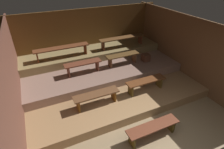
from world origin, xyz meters
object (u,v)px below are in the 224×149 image
bench_middle_right (123,57)px  bench_lower_right (146,82)px  bench_floor_center (153,128)px  bench_upper_left (62,49)px  bench_lower_left (96,96)px  bench_upper_right (122,39)px  wooden_crate_middle (146,57)px  bench_middle_left (83,65)px

bench_middle_right → bench_lower_right: bearing=-87.0°
bench_floor_center → bench_lower_right: bearing=63.0°
bench_middle_right → bench_floor_center: bearing=-102.9°
bench_lower_right → bench_upper_left: bearing=130.9°
bench_floor_center → bench_lower_left: size_ratio=1.06×
bench_lower_left → bench_middle_right: 2.24m
bench_lower_right → bench_upper_right: bench_upper_right is taller
bench_floor_center → wooden_crate_middle: size_ratio=5.13×
bench_upper_right → bench_floor_center: bearing=-106.5°
bench_floor_center → bench_upper_right: size_ratio=0.71×
bench_middle_right → wooden_crate_middle: size_ratio=4.60×
bench_floor_center → bench_lower_right: (0.76, 1.49, 0.29)m
bench_lower_right → wooden_crate_middle: (0.90, 1.36, 0.11)m
bench_middle_right → bench_upper_right: 1.12m
bench_lower_right → bench_upper_left: bench_upper_left is taller
bench_upper_right → bench_lower_right: bearing=-99.5°
wooden_crate_middle → bench_floor_center: bearing=-120.2°
bench_lower_left → bench_middle_left: bench_middle_left is taller
bench_middle_right → bench_upper_left: bearing=154.9°
bench_middle_right → wooden_crate_middle: bearing=-7.4°
bench_middle_right → bench_upper_left: (-2.05, 0.96, 0.31)m
bench_lower_right → bench_upper_left: 3.30m
bench_middle_right → bench_upper_right: bearing=63.1°
bench_floor_center → bench_middle_left: bench_middle_left is taller
bench_middle_left → wooden_crate_middle: (2.54, -0.13, -0.18)m
bench_floor_center → bench_middle_right: bench_middle_right is taller
bench_lower_left → bench_middle_right: bearing=42.3°
bench_lower_left → bench_upper_right: bench_upper_right is taller
bench_middle_left → bench_floor_center: bearing=-73.6°
bench_floor_center → bench_lower_right: 1.70m
bench_lower_right → bench_middle_right: size_ratio=1.05×
bench_floor_center → bench_middle_right: 3.12m
bench_floor_center → wooden_crate_middle: wooden_crate_middle is taller
bench_middle_right → bench_upper_left: 2.29m
wooden_crate_middle → bench_upper_right: bearing=114.3°
bench_upper_right → wooden_crate_middle: bearing=-65.7°
bench_upper_left → bench_upper_right: bearing=0.0°
bench_middle_left → bench_upper_right: size_ratio=0.64×
bench_floor_center → wooden_crate_middle: bearing=59.8°
bench_floor_center → bench_middle_left: size_ratio=1.12×
bench_middle_left → bench_middle_right: size_ratio=1.00×
bench_upper_left → bench_floor_center: bearing=-70.9°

